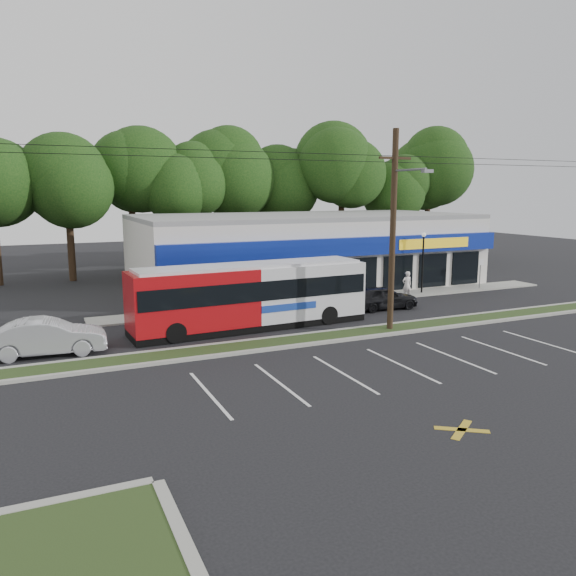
# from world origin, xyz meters

# --- Properties ---
(ground) EXTENTS (120.00, 120.00, 0.00)m
(ground) POSITION_xyz_m (0.00, 0.00, 0.00)
(ground) COLOR black
(ground) RESTS_ON ground
(grass_strip) EXTENTS (40.00, 1.60, 0.12)m
(grass_strip) POSITION_xyz_m (0.00, 1.00, 0.06)
(grass_strip) COLOR #263516
(grass_strip) RESTS_ON ground
(curb_south) EXTENTS (40.00, 0.25, 0.14)m
(curb_south) POSITION_xyz_m (0.00, 0.15, 0.07)
(curb_south) COLOR #9E9E93
(curb_south) RESTS_ON ground
(curb_north) EXTENTS (40.00, 0.25, 0.14)m
(curb_north) POSITION_xyz_m (0.00, 1.85, 0.07)
(curb_north) COLOR #9E9E93
(curb_north) RESTS_ON ground
(sidewalk) EXTENTS (32.00, 2.20, 0.10)m
(sidewalk) POSITION_xyz_m (5.00, 9.00, 0.05)
(sidewalk) COLOR #9E9E93
(sidewalk) RESTS_ON ground
(strip_mall) EXTENTS (25.00, 12.55, 5.30)m
(strip_mall) POSITION_xyz_m (5.50, 15.91, 2.65)
(strip_mall) COLOR silver
(strip_mall) RESTS_ON ground
(utility_pole) EXTENTS (50.00, 2.77, 10.00)m
(utility_pole) POSITION_xyz_m (2.83, 0.93, 5.41)
(utility_pole) COLOR black
(utility_pole) RESTS_ON ground
(lamp_post) EXTENTS (0.30, 0.30, 4.25)m
(lamp_post) POSITION_xyz_m (11.00, 8.80, 2.67)
(lamp_post) COLOR black
(lamp_post) RESTS_ON ground
(sign_post) EXTENTS (0.45, 0.10, 2.23)m
(sign_post) POSITION_xyz_m (16.00, 8.57, 1.56)
(sign_post) COLOR #59595E
(sign_post) RESTS_ON ground
(tree_line) EXTENTS (46.76, 6.76, 11.83)m
(tree_line) POSITION_xyz_m (4.00, 26.00, 8.42)
(tree_line) COLOR black
(tree_line) RESTS_ON ground
(metrobus) EXTENTS (12.59, 3.23, 3.35)m
(metrobus) POSITION_xyz_m (-3.19, 4.50, 1.78)
(metrobus) COLOR #A70C11
(metrobus) RESTS_ON ground
(car_dark) EXTENTS (4.29, 1.88, 1.44)m
(car_dark) POSITION_xyz_m (5.67, 5.61, 0.72)
(car_dark) COLOR black
(car_dark) RESTS_ON ground
(car_silver) EXTENTS (4.99, 2.08, 1.60)m
(car_silver) POSITION_xyz_m (-12.99, 3.50, 0.80)
(car_silver) COLOR #AEAFB6
(car_silver) RESTS_ON ground
(pedestrian_a) EXTENTS (0.70, 0.49, 1.83)m
(pedestrian_a) POSITION_xyz_m (9.00, 7.80, 0.91)
(pedestrian_a) COLOR white
(pedestrian_a) RESTS_ON ground
(pedestrian_b) EXTENTS (0.87, 0.72, 1.65)m
(pedestrian_b) POSITION_xyz_m (5.11, 8.22, 0.82)
(pedestrian_b) COLOR #BDB2AA
(pedestrian_b) RESTS_ON ground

